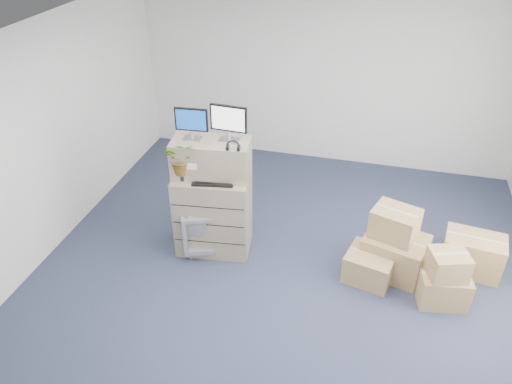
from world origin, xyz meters
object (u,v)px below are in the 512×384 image
at_px(monitor_left, 191,122).
at_px(potted_plant, 183,161).
at_px(water_bottle, 223,164).
at_px(office_chair, 211,220).
at_px(filing_cabinet_lower, 213,213).
at_px(keyboard, 213,182).
at_px(monitor_right, 229,121).

bearing_deg(monitor_left, potted_plant, -117.78).
bearing_deg(water_bottle, office_chair, -168.53).
xyz_separation_m(filing_cabinet_lower, keyboard, (0.07, -0.12, 0.55)).
height_order(monitor_left, potted_plant, monitor_left).
height_order(water_bottle, office_chair, water_bottle).
distance_m(potted_plant, office_chair, 0.99).
relative_size(keyboard, water_bottle, 1.69).
xyz_separation_m(filing_cabinet_lower, water_bottle, (0.12, 0.10, 0.68)).
height_order(monitor_right, potted_plant, monitor_right).
xyz_separation_m(keyboard, office_chair, (-0.13, 0.19, -0.71)).
height_order(water_bottle, potted_plant, potted_plant).
distance_m(keyboard, potted_plant, 0.43).
bearing_deg(monitor_right, office_chair, -165.28).
xyz_separation_m(monitor_left, water_bottle, (0.34, 0.05, -0.53)).
bearing_deg(keyboard, filing_cabinet_lower, 107.65).
distance_m(water_bottle, office_chair, 0.86).
relative_size(monitor_left, potted_plant, 0.77).
bearing_deg(water_bottle, filing_cabinet_lower, -140.08).
distance_m(keyboard, office_chair, 0.75).
distance_m(filing_cabinet_lower, water_bottle, 0.69).
bearing_deg(monitor_left, keyboard, -34.73).
distance_m(monitor_right, water_bottle, 0.56).
height_order(filing_cabinet_lower, monitor_left, monitor_left).
bearing_deg(potted_plant, monitor_left, 66.82).
distance_m(filing_cabinet_lower, potted_plant, 0.84).
bearing_deg(filing_cabinet_lower, monitor_left, 162.13).
bearing_deg(monitor_right, potted_plant, -150.19).
bearing_deg(potted_plant, monitor_right, 26.31).
height_order(monitor_left, office_chair, monitor_left).
relative_size(monitor_left, monitor_right, 0.89).
height_order(monitor_left, monitor_right, monitor_right).
relative_size(filing_cabinet_lower, monitor_right, 2.43).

